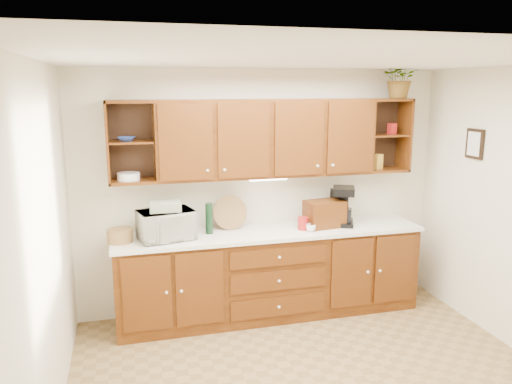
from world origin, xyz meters
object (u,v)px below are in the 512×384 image
microwave (166,225)px  potted_plant (401,78)px  coffee_maker (342,206)px  bread_box (324,214)px

microwave → potted_plant: (2.55, 0.12, 1.42)m
coffee_maker → potted_plant: (0.66, 0.06, 1.37)m
coffee_maker → potted_plant: 1.52m
coffee_maker → potted_plant: size_ratio=0.96×
bread_box → potted_plant: (0.88, 0.10, 1.43)m
microwave → coffee_maker: bearing=-11.6°
bread_box → microwave: bearing=173.4°
bread_box → coffee_maker: coffee_maker is taller
bread_box → coffee_maker: size_ratio=0.97×
bread_box → potted_plant: size_ratio=0.93×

